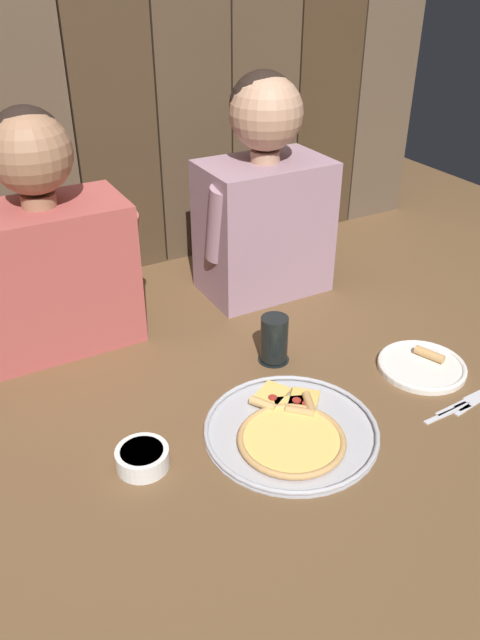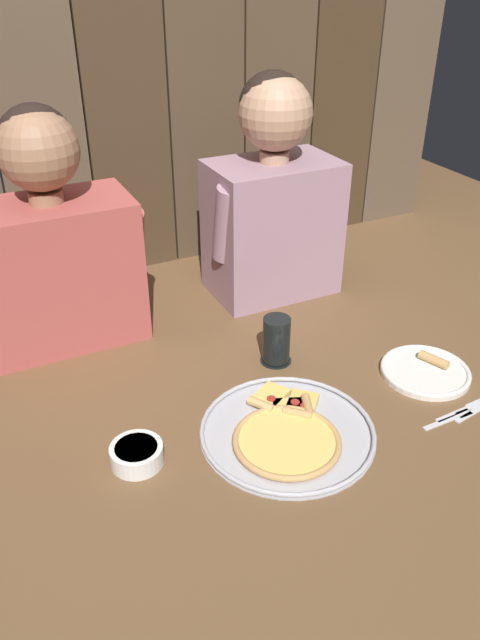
{
  "view_description": "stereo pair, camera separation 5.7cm",
  "coord_description": "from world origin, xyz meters",
  "px_view_note": "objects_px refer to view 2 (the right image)",
  "views": [
    {
      "loc": [
        -0.55,
        -0.91,
        0.87
      ],
      "look_at": [
        0.01,
        0.1,
        0.18
      ],
      "focal_mm": 34.63,
      "sensor_mm": 36.0,
      "label": 1
    },
    {
      "loc": [
        -0.5,
        -0.94,
        0.87
      ],
      "look_at": [
        0.01,
        0.1,
        0.18
      ],
      "focal_mm": 34.63,
      "sensor_mm": 36.0,
      "label": 2
    }
  ],
  "objects_px": {
    "pizza_tray": "(287,433)",
    "dinner_plate": "(426,371)",
    "dipping_bowl": "(137,454)",
    "drinking_glass": "(276,341)",
    "diner_left": "(54,243)",
    "diner_right": "(273,196)"
  },
  "relations": [
    {
      "from": "dinner_plate",
      "to": "drinking_glass",
      "type": "distance_m",
      "value": 0.36
    },
    {
      "from": "drinking_glass",
      "to": "diner_left",
      "type": "height_order",
      "value": "diner_left"
    },
    {
      "from": "drinking_glass",
      "to": "dipping_bowl",
      "type": "height_order",
      "value": "drinking_glass"
    },
    {
      "from": "diner_left",
      "to": "diner_right",
      "type": "bearing_deg",
      "value": 0.02
    },
    {
      "from": "pizza_tray",
      "to": "dipping_bowl",
      "type": "relative_size",
      "value": 3.49
    },
    {
      "from": "drinking_glass",
      "to": "dipping_bowl",
      "type": "relative_size",
      "value": 1.14
    },
    {
      "from": "dipping_bowl",
      "to": "diner_right",
      "type": "height_order",
      "value": "diner_right"
    },
    {
      "from": "pizza_tray",
      "to": "dipping_bowl",
      "type": "distance_m",
      "value": 0.31
    },
    {
      "from": "dipping_bowl",
      "to": "diner_left",
      "type": "distance_m",
      "value": 0.58
    },
    {
      "from": "pizza_tray",
      "to": "dinner_plate",
      "type": "bearing_deg",
      "value": 6.56
    },
    {
      "from": "diner_left",
      "to": "drinking_glass",
      "type": "bearing_deg",
      "value": -38.22
    },
    {
      "from": "pizza_tray",
      "to": "diner_right",
      "type": "xyz_separation_m",
      "value": [
        0.28,
        0.6,
        0.28
      ]
    },
    {
      "from": "diner_left",
      "to": "dipping_bowl",
      "type": "bearing_deg",
      "value": -88.14
    },
    {
      "from": "dinner_plate",
      "to": "diner_left",
      "type": "xyz_separation_m",
      "value": [
        -0.73,
        0.55,
        0.26
      ]
    },
    {
      "from": "drinking_glass",
      "to": "diner_right",
      "type": "bearing_deg",
      "value": 63.54
    },
    {
      "from": "pizza_tray",
      "to": "dinner_plate",
      "type": "xyz_separation_m",
      "value": [
        0.41,
        0.05,
        -0.0
      ]
    },
    {
      "from": "dinner_plate",
      "to": "diner_left",
      "type": "distance_m",
      "value": 0.95
    },
    {
      "from": "drinking_glass",
      "to": "diner_left",
      "type": "bearing_deg",
      "value": 141.78
    },
    {
      "from": "drinking_glass",
      "to": "dipping_bowl",
      "type": "distance_m",
      "value": 0.46
    },
    {
      "from": "dinner_plate",
      "to": "dipping_bowl",
      "type": "height_order",
      "value": "dipping_bowl"
    },
    {
      "from": "diner_left",
      "to": "dinner_plate",
      "type": "bearing_deg",
      "value": -36.9
    },
    {
      "from": "pizza_tray",
      "to": "dinner_plate",
      "type": "distance_m",
      "value": 0.41
    }
  ]
}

